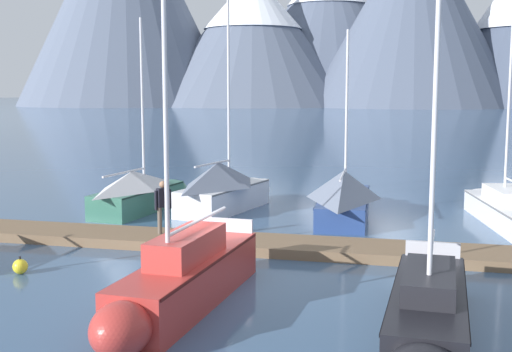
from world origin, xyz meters
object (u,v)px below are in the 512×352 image
at_px(sailboat_mid_dock_starboard, 182,279).
at_px(person_on_dock, 163,204).
at_px(sailboat_second_berth, 141,191).
at_px(sailboat_outer_slip, 428,311).
at_px(sailboat_end_of_dock, 504,207).
at_px(sailboat_mid_dock_port, 225,187).
at_px(mooring_buoy_channel_marker, 20,266).
at_px(sailboat_far_berth, 344,195).

bearing_deg(sailboat_mid_dock_starboard, person_on_dock, 113.31).
distance_m(sailboat_second_berth, sailboat_outer_slip, 16.10).
bearing_deg(sailboat_mid_dock_starboard, sailboat_second_berth, 115.64).
height_order(sailboat_mid_dock_starboard, sailboat_outer_slip, sailboat_outer_slip).
bearing_deg(person_on_dock, sailboat_second_berth, 118.25).
bearing_deg(sailboat_second_berth, sailboat_end_of_dock, 2.32).
xyz_separation_m(sailboat_mid_dock_port, sailboat_end_of_dock, (10.73, -0.15, -0.43)).
height_order(sailboat_second_berth, person_on_dock, sailboat_second_berth).
height_order(sailboat_mid_dock_starboard, person_on_dock, sailboat_mid_dock_starboard).
bearing_deg(sailboat_mid_dock_starboard, mooring_buoy_channel_marker, 160.01).
bearing_deg(mooring_buoy_channel_marker, sailboat_outer_slip, -13.95).
height_order(sailboat_mid_dock_starboard, sailboat_end_of_dock, sailboat_end_of_dock).
bearing_deg(mooring_buoy_channel_marker, sailboat_far_berth, 50.94).
distance_m(sailboat_far_berth, person_on_dock, 7.63).
bearing_deg(sailboat_outer_slip, sailboat_second_berth, 131.60).
bearing_deg(sailboat_outer_slip, person_on_dock, 139.14).
distance_m(sailboat_mid_dock_starboard, sailboat_outer_slip, 5.30).
xyz_separation_m(sailboat_mid_dock_port, person_on_dock, (-0.49, -5.93, 0.30)).
bearing_deg(mooring_buoy_channel_marker, person_on_dock, 59.56).
bearing_deg(sailboat_second_berth, sailboat_mid_dock_port, 12.23).
xyz_separation_m(sailboat_second_berth, sailboat_end_of_dock, (14.03, 0.57, -0.26)).
relative_size(sailboat_second_berth, person_on_dock, 4.55).
distance_m(sailboat_second_berth, sailboat_far_berth, 8.16).
bearing_deg(mooring_buoy_channel_marker, sailboat_mid_dock_port, 73.65).
relative_size(sailboat_far_berth, sailboat_end_of_dock, 0.83).
xyz_separation_m(sailboat_second_berth, sailboat_mid_dock_starboard, (5.44, -11.32, -0.11)).
xyz_separation_m(sailboat_mid_dock_port, sailboat_mid_dock_starboard, (2.14, -12.04, -0.27)).
bearing_deg(sailboat_mid_dock_starboard, sailboat_mid_dock_port, 100.07).
xyz_separation_m(sailboat_second_berth, sailboat_far_berth, (8.16, 0.21, 0.08)).
bearing_deg(person_on_dock, sailboat_mid_dock_starboard, -66.69).
xyz_separation_m(sailboat_mid_dock_starboard, sailboat_far_berth, (2.72, 11.53, 0.19)).
bearing_deg(sailboat_far_berth, mooring_buoy_channel_marker, -129.06).
bearing_deg(sailboat_mid_dock_port, sailboat_second_berth, -167.77).
height_order(sailboat_second_berth, sailboat_mid_dock_starboard, sailboat_mid_dock_starboard).
height_order(sailboat_outer_slip, mooring_buoy_channel_marker, sailboat_outer_slip).
height_order(sailboat_mid_dock_port, person_on_dock, sailboat_mid_dock_port).
height_order(sailboat_mid_dock_starboard, mooring_buoy_channel_marker, sailboat_mid_dock_starboard).
relative_size(sailboat_mid_dock_port, sailboat_far_berth, 1.31).
bearing_deg(sailboat_outer_slip, mooring_buoy_channel_marker, 166.05).
height_order(sailboat_mid_dock_port, mooring_buoy_channel_marker, sailboat_mid_dock_port).
xyz_separation_m(sailboat_second_berth, mooring_buoy_channel_marker, (0.31, -9.46, -0.60)).
height_order(sailboat_far_berth, person_on_dock, sailboat_far_berth).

